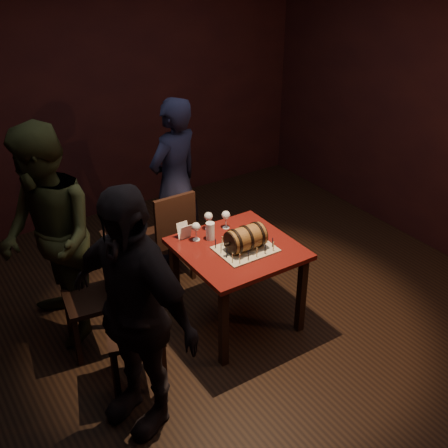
% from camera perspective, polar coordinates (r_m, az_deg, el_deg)
% --- Properties ---
extents(room_shell, '(5.04, 5.04, 2.80)m').
position_cam_1_polar(room_shell, '(4.17, 0.37, 5.13)').
color(room_shell, black).
rests_on(room_shell, ground).
extents(pub_table, '(0.90, 0.90, 0.75)m').
position_cam_1_polar(pub_table, '(4.56, 1.36, -3.48)').
color(pub_table, '#450D0B').
rests_on(pub_table, ground).
extents(cake_board, '(0.45, 0.35, 0.01)m').
position_cam_1_polar(cake_board, '(4.45, 2.19, -2.58)').
color(cake_board, '#ACA48B').
rests_on(cake_board, pub_table).
extents(barrel_cake, '(0.36, 0.21, 0.21)m').
position_cam_1_polar(barrel_cake, '(4.40, 2.21, -1.45)').
color(barrel_cake, brown).
rests_on(barrel_cake, cake_board).
extents(birthday_candles, '(0.40, 0.30, 0.09)m').
position_cam_1_polar(birthday_candles, '(4.43, 2.20, -2.06)').
color(birthday_candles, '#FEE798').
rests_on(birthday_candles, cake_board).
extents(wine_glass_left, '(0.07, 0.07, 0.16)m').
position_cam_1_polar(wine_glass_left, '(4.53, -2.86, -0.36)').
color(wine_glass_left, silver).
rests_on(wine_glass_left, pub_table).
extents(wine_glass_mid, '(0.07, 0.07, 0.16)m').
position_cam_1_polar(wine_glass_mid, '(4.68, -1.60, 0.70)').
color(wine_glass_mid, silver).
rests_on(wine_glass_mid, pub_table).
extents(wine_glass_right, '(0.07, 0.07, 0.16)m').
position_cam_1_polar(wine_glass_right, '(4.70, 0.19, 0.84)').
color(wine_glass_right, silver).
rests_on(wine_glass_right, pub_table).
extents(pint_of_ale, '(0.07, 0.07, 0.15)m').
position_cam_1_polar(pint_of_ale, '(4.56, -1.41, -0.75)').
color(pint_of_ale, silver).
rests_on(pint_of_ale, pub_table).
extents(menu_card, '(0.10, 0.05, 0.13)m').
position_cam_1_polar(menu_card, '(4.59, -4.05, -0.74)').
color(menu_card, white).
rests_on(menu_card, pub_table).
extents(chair_back, '(0.40, 0.40, 0.93)m').
position_cam_1_polar(chair_back, '(5.18, -5.41, -0.83)').
color(chair_back, black).
rests_on(chair_back, ground).
extents(chair_left_rear, '(0.46, 0.46, 0.93)m').
position_cam_1_polar(chair_left_rear, '(4.50, -12.45, -6.55)').
color(chair_left_rear, black).
rests_on(chair_left_rear, ground).
extents(chair_left_front, '(0.50, 0.50, 0.93)m').
position_cam_1_polar(chair_left_front, '(4.12, -8.04, -9.81)').
color(chair_left_front, black).
rests_on(chair_left_front, ground).
extents(person_back, '(0.70, 0.57, 1.67)m').
position_cam_1_polar(person_back, '(5.40, -5.02, 4.21)').
color(person_back, '#1A1B34').
rests_on(person_back, ground).
extents(person_left_rear, '(0.70, 0.89, 1.81)m').
position_cam_1_polar(person_left_rear, '(4.50, -17.43, -1.46)').
color(person_left_rear, '#363B1D').
rests_on(person_left_rear, ground).
extents(person_left_front, '(0.76, 1.13, 1.78)m').
position_cam_1_polar(person_left_front, '(3.62, -9.32, -8.88)').
color(person_left_front, black).
rests_on(person_left_front, ground).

